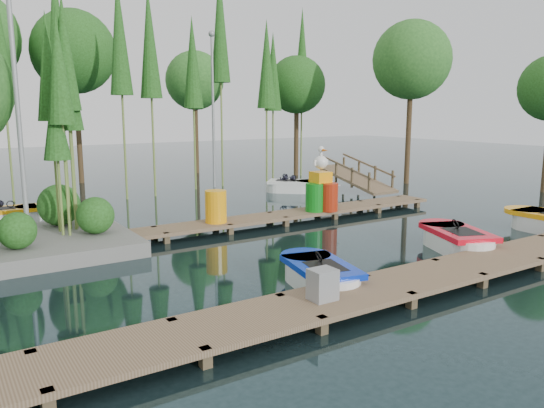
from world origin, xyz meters
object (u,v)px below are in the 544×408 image
utility_cabinet (323,284)px  yellow_barrel (216,207)px  boat_yellow_far (8,215)px  boat_blue (320,276)px  boat_red (456,240)px  drum_cluster (322,191)px

utility_cabinet → yellow_barrel: (1.41, 7.00, 0.21)m
boat_yellow_far → utility_cabinet: boat_yellow_far is taller
boat_blue → boat_yellow_far: size_ratio=1.10×
boat_blue → boat_red: (4.89, 0.38, 0.02)m
boat_yellow_far → utility_cabinet: (3.75, -11.91, 0.33)m
boat_blue → drum_cluster: 7.17m
boat_red → boat_yellow_far: 14.04m
boat_red → boat_yellow_far: size_ratio=1.22×
boat_blue → boat_red: boat_red is taller
utility_cabinet → boat_blue: bearing=53.5°
boat_yellow_far → boat_red: bearing=-25.2°
yellow_barrel → drum_cluster: 3.97m
boat_blue → boat_yellow_far: boat_yellow_far is taller
boat_red → drum_cluster: size_ratio=1.36×
boat_red → boat_yellow_far: boat_yellow_far is taller
yellow_barrel → utility_cabinet: bearing=-101.4°
utility_cabinet → yellow_barrel: size_ratio=0.58×
boat_yellow_far → yellow_barrel: 7.14m
boat_yellow_far → utility_cabinet: 12.49m
boat_yellow_far → yellow_barrel: bearing=-21.7°
boat_red → yellow_barrel: bearing=151.2°
boat_blue → boat_yellow_far: bearing=126.4°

